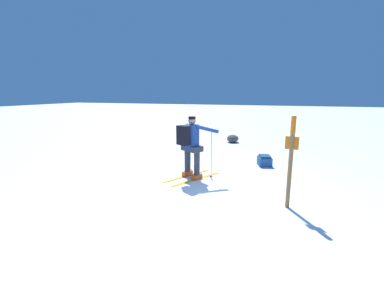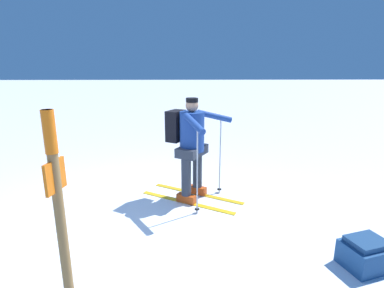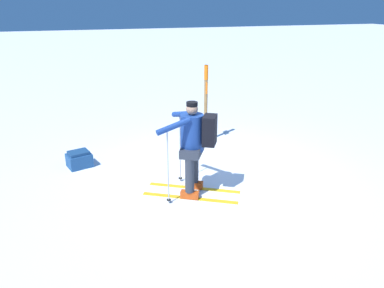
# 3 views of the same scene
# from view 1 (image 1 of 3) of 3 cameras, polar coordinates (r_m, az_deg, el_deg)

# --- Properties ---
(ground_plane) EXTENTS (80.00, 80.00, 0.00)m
(ground_plane) POSITION_cam_1_polar(r_m,az_deg,el_deg) (5.98, 3.48, -10.11)
(ground_plane) COLOR white
(skier) EXTENTS (1.63, 1.28, 1.60)m
(skier) POSITION_cam_1_polar(r_m,az_deg,el_deg) (6.51, -0.21, 0.31)
(skier) COLOR gold
(skier) RESTS_ON ground_plane
(dropped_backpack) EXTENTS (0.53, 0.48, 0.32)m
(dropped_backpack) POSITION_cam_1_polar(r_m,az_deg,el_deg) (8.12, 15.82, -3.59)
(dropped_backpack) COLOR navy
(dropped_backpack) RESTS_ON ground_plane
(trail_marker) EXTENTS (0.09, 0.24, 1.77)m
(trail_marker) POSITION_cam_1_polar(r_m,az_deg,el_deg) (5.14, 21.15, -2.27)
(trail_marker) COLOR olive
(trail_marker) RESTS_ON ground_plane
(rock_boulder) EXTENTS (0.61, 0.52, 0.33)m
(rock_boulder) POSITION_cam_1_polar(r_m,az_deg,el_deg) (11.60, 9.02, 1.21)
(rock_boulder) COLOR #474442
(rock_boulder) RESTS_ON ground_plane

